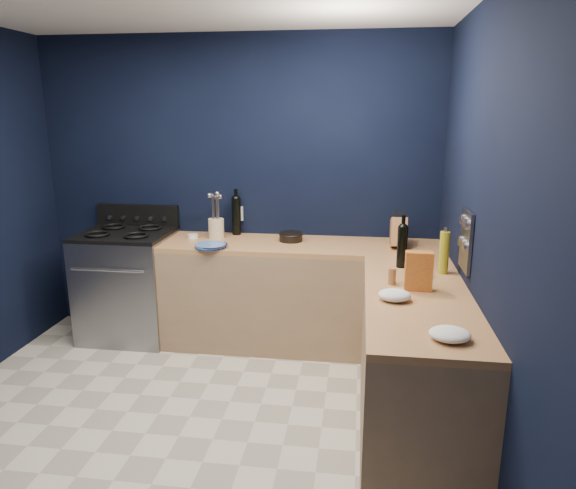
% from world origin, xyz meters
% --- Properties ---
extents(floor, '(3.50, 3.50, 0.02)m').
position_xyz_m(floor, '(0.00, 0.00, -0.01)').
color(floor, beige).
rests_on(floor, ground).
extents(wall_back, '(3.50, 0.02, 2.60)m').
position_xyz_m(wall_back, '(0.00, 1.76, 1.30)').
color(wall_back, black).
rests_on(wall_back, ground).
extents(wall_right, '(0.02, 3.50, 2.60)m').
position_xyz_m(wall_right, '(1.76, 0.00, 1.30)').
color(wall_right, black).
rests_on(wall_right, ground).
extents(cab_back, '(2.30, 0.63, 0.86)m').
position_xyz_m(cab_back, '(0.60, 1.44, 0.43)').
color(cab_back, '#947455').
rests_on(cab_back, floor).
extents(top_back, '(2.30, 0.63, 0.04)m').
position_xyz_m(top_back, '(0.60, 1.44, 0.88)').
color(top_back, brown).
rests_on(top_back, cab_back).
extents(cab_right, '(0.63, 1.67, 0.86)m').
position_xyz_m(cab_right, '(1.44, 0.29, 0.43)').
color(cab_right, '#947455').
rests_on(cab_right, floor).
extents(top_right, '(0.63, 1.67, 0.04)m').
position_xyz_m(top_right, '(1.44, 0.29, 0.88)').
color(top_right, brown).
rests_on(top_right, cab_right).
extents(gas_range, '(0.76, 0.66, 0.92)m').
position_xyz_m(gas_range, '(-0.93, 1.42, 0.46)').
color(gas_range, gray).
rests_on(gas_range, floor).
extents(oven_door, '(0.59, 0.02, 0.42)m').
position_xyz_m(oven_door, '(-0.93, 1.10, 0.45)').
color(oven_door, black).
rests_on(oven_door, gas_range).
extents(cooktop, '(0.76, 0.66, 0.03)m').
position_xyz_m(cooktop, '(-0.93, 1.42, 0.94)').
color(cooktop, black).
rests_on(cooktop, gas_range).
extents(backguard, '(0.76, 0.06, 0.20)m').
position_xyz_m(backguard, '(-0.93, 1.72, 1.04)').
color(backguard, black).
rests_on(backguard, gas_range).
extents(spice_panel, '(0.02, 0.28, 0.38)m').
position_xyz_m(spice_panel, '(1.74, 0.55, 1.18)').
color(spice_panel, gray).
rests_on(spice_panel, wall_right).
extents(wall_outlet, '(0.09, 0.02, 0.13)m').
position_xyz_m(wall_outlet, '(0.00, 1.74, 1.08)').
color(wall_outlet, white).
rests_on(wall_outlet, wall_back).
extents(plate_stack, '(0.33, 0.33, 0.03)m').
position_xyz_m(plate_stack, '(-0.10, 1.20, 0.92)').
color(plate_stack, '#3857A1').
rests_on(plate_stack, top_back).
extents(ramekin, '(0.12, 0.12, 0.03)m').
position_xyz_m(ramekin, '(-0.35, 1.50, 0.92)').
color(ramekin, white).
rests_on(ramekin, top_back).
extents(utensil_crock, '(0.17, 0.17, 0.17)m').
position_xyz_m(utensil_crock, '(-0.15, 1.54, 0.98)').
color(utensil_crock, '#ECE7C1').
rests_on(utensil_crock, top_back).
extents(wine_bottle_back, '(0.08, 0.08, 0.33)m').
position_xyz_m(wine_bottle_back, '(-0.00, 1.69, 1.06)').
color(wine_bottle_back, black).
rests_on(wine_bottle_back, top_back).
extents(lemon_basket, '(0.25, 0.25, 0.07)m').
position_xyz_m(lemon_basket, '(0.50, 1.51, 0.94)').
color(lemon_basket, black).
rests_on(lemon_basket, top_back).
extents(knife_block, '(0.12, 0.27, 0.28)m').
position_xyz_m(knife_block, '(1.39, 1.44, 1.01)').
color(knife_block, '#8D5D39').
rests_on(knife_block, top_back).
extents(wine_bottle_right, '(0.08, 0.08, 0.29)m').
position_xyz_m(wine_bottle_right, '(1.37, 0.86, 1.05)').
color(wine_bottle_right, black).
rests_on(wine_bottle_right, top_right).
extents(oil_bottle, '(0.08, 0.08, 0.29)m').
position_xyz_m(oil_bottle, '(1.64, 0.76, 1.04)').
color(oil_bottle, '#9A9920').
rests_on(oil_bottle, top_right).
extents(spice_jar_near, '(0.06, 0.06, 0.11)m').
position_xyz_m(spice_jar_near, '(1.29, 0.47, 0.95)').
color(spice_jar_near, olive).
rests_on(spice_jar_near, top_right).
extents(spice_jar_far, '(0.06, 0.06, 0.10)m').
position_xyz_m(spice_jar_far, '(1.50, 0.65, 0.95)').
color(spice_jar_far, olive).
rests_on(spice_jar_far, top_right).
extents(crouton_bag, '(0.17, 0.08, 0.24)m').
position_xyz_m(crouton_bag, '(1.44, 0.38, 1.02)').
color(crouton_bag, red).
rests_on(crouton_bag, top_right).
extents(towel_front, '(0.21, 0.19, 0.07)m').
position_xyz_m(towel_front, '(1.29, 0.17, 0.93)').
color(towel_front, white).
rests_on(towel_front, top_right).
extents(towel_end, '(0.25, 0.23, 0.06)m').
position_xyz_m(towel_end, '(1.52, -0.34, 0.93)').
color(towel_end, white).
rests_on(towel_end, top_right).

